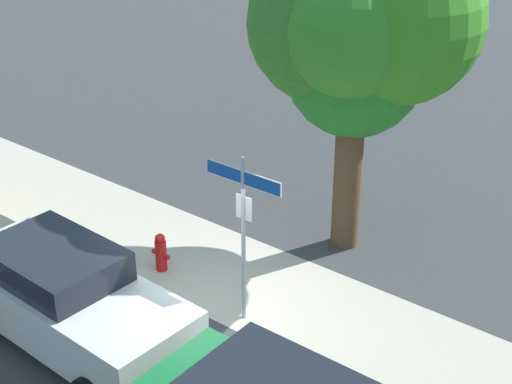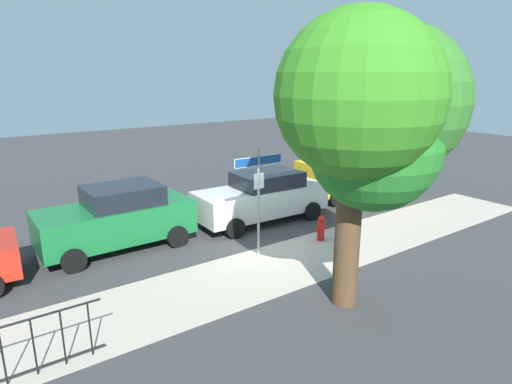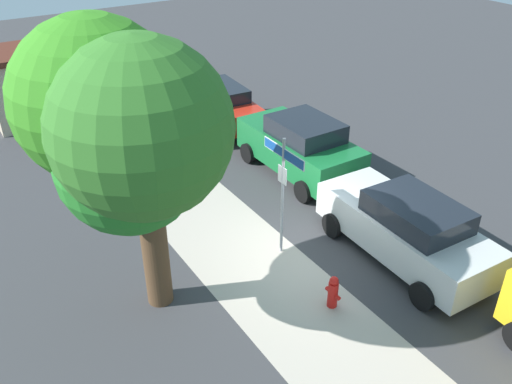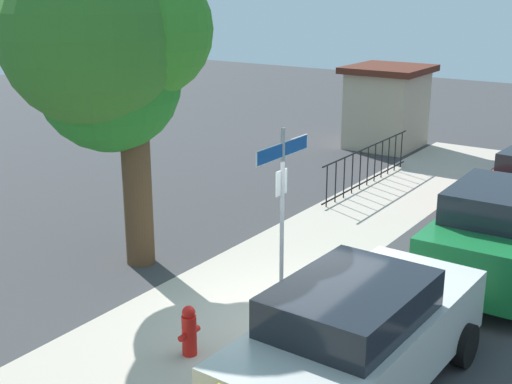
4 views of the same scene
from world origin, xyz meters
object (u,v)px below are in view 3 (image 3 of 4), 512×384
street_sign (283,176)px  fire_hydrant (333,292)px  car_green (300,146)px  car_black (162,68)px  car_silver (406,228)px  utility_shed (19,86)px  shade_tree (127,124)px  car_red (216,103)px

street_sign → fire_hydrant: (-2.20, 0.20, -1.73)m
car_green → car_black: 9.61m
car_green → car_silver: bearing=173.9°
street_sign → car_black: (12.60, -2.51, -1.32)m
car_silver → utility_shed: bearing=24.5°
fire_hydrant → car_black: bearing=-10.4°
street_sign → shade_tree: (-0.11, 3.50, 2.14)m
utility_shed → car_black: bearing=-82.8°
shade_tree → car_green: size_ratio=1.42×
car_silver → car_green: 4.83m
shade_tree → fire_hydrant: (-2.09, -3.30, -3.87)m
shade_tree → car_red: shade_tree is taller
car_silver → car_red: car_silver is taller
fire_hydrant → car_silver: bearing=-81.0°
street_sign → car_silver: bearing=-128.1°
shade_tree → car_red: bearing=-37.2°
shade_tree → car_silver: 6.93m
utility_shed → shade_tree: bearing=179.5°
street_sign → car_silver: 3.18m
car_red → fire_hydrant: 10.36m
shade_tree → car_black: 14.48m
car_green → fire_hydrant: bearing=149.7°
car_red → utility_shed: utility_shed is taller
car_green → utility_shed: utility_shed is taller
street_sign → car_green: bearing=-42.8°
car_silver → car_red: bearing=0.6°
street_sign → utility_shed: size_ratio=1.15×
street_sign → car_red: 8.29m
street_sign → shade_tree: 4.10m
street_sign → car_red: size_ratio=0.67×
car_silver → fire_hydrant: (-0.40, 2.50, -0.49)m
utility_shed → fire_hydrant: 14.45m
car_red → utility_shed: size_ratio=1.72×
fire_hydrant → car_red: bearing=-15.1°
car_green → utility_shed: size_ratio=1.61×
street_sign → car_silver: size_ratio=0.66×
car_black → street_sign: bearing=165.0°
car_black → car_silver: bearing=175.5°
car_black → car_red: bearing=176.2°
street_sign → car_red: street_sign is taller
car_red → shade_tree: bearing=146.6°
street_sign → car_black: street_sign is taller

